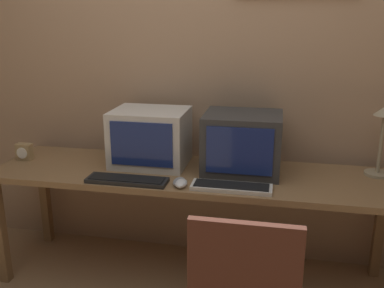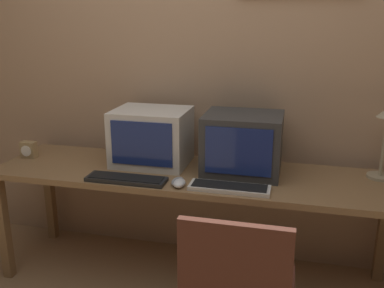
{
  "view_description": "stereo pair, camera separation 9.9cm",
  "coord_description": "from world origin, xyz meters",
  "px_view_note": "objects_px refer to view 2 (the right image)",
  "views": [
    {
      "loc": [
        0.47,
        -1.34,
        1.58
      ],
      "look_at": [
        0.0,
        0.97,
        0.88
      ],
      "focal_mm": 40.0,
      "sensor_mm": 36.0,
      "label": 1
    },
    {
      "loc": [
        0.56,
        -1.32,
        1.58
      ],
      "look_at": [
        0.0,
        0.97,
        0.88
      ],
      "focal_mm": 40.0,
      "sensor_mm": 36.0,
      "label": 2
    }
  ],
  "objects_px": {
    "monitor_left": "(152,137)",
    "monitor_right": "(243,143)",
    "mouse_far_corner": "(178,181)",
    "mouse_near_keyboard": "(179,183)",
    "desk_clock": "(29,150)",
    "keyboard_side": "(229,188)",
    "keyboard_main": "(126,179)"
  },
  "relations": [
    {
      "from": "mouse_near_keyboard",
      "to": "mouse_far_corner",
      "type": "xyz_separation_m",
      "value": [
        -0.02,
        0.03,
        -0.0
      ]
    },
    {
      "from": "mouse_far_corner",
      "to": "monitor_right",
      "type": "bearing_deg",
      "value": 42.67
    },
    {
      "from": "monitor_left",
      "to": "desk_clock",
      "type": "relative_size",
      "value": 4.27
    },
    {
      "from": "keyboard_side",
      "to": "desk_clock",
      "type": "bearing_deg",
      "value": 170.48
    },
    {
      "from": "keyboard_side",
      "to": "mouse_far_corner",
      "type": "bearing_deg",
      "value": 178.52
    },
    {
      "from": "monitor_right",
      "to": "mouse_near_keyboard",
      "type": "xyz_separation_m",
      "value": [
        -0.29,
        -0.32,
        -0.15
      ]
    },
    {
      "from": "keyboard_side",
      "to": "mouse_near_keyboard",
      "type": "bearing_deg",
      "value": -175.41
    },
    {
      "from": "monitor_left",
      "to": "mouse_near_keyboard",
      "type": "relative_size",
      "value": 4.41
    },
    {
      "from": "monitor_left",
      "to": "mouse_far_corner",
      "type": "bearing_deg",
      "value": -50.77
    },
    {
      "from": "monitor_left",
      "to": "monitor_right",
      "type": "distance_m",
      "value": 0.56
    },
    {
      "from": "keyboard_main",
      "to": "keyboard_side",
      "type": "bearing_deg",
      "value": 1.28
    },
    {
      "from": "monitor_right",
      "to": "keyboard_side",
      "type": "relative_size",
      "value": 1.03
    },
    {
      "from": "monitor_right",
      "to": "desk_clock",
      "type": "height_order",
      "value": "monitor_right"
    },
    {
      "from": "keyboard_main",
      "to": "monitor_right",
      "type": "bearing_deg",
      "value": 27.05
    },
    {
      "from": "keyboard_main",
      "to": "mouse_far_corner",
      "type": "height_order",
      "value": "mouse_far_corner"
    },
    {
      "from": "monitor_left",
      "to": "keyboard_side",
      "type": "relative_size",
      "value": 1.05
    },
    {
      "from": "keyboard_main",
      "to": "desk_clock",
      "type": "height_order",
      "value": "desk_clock"
    },
    {
      "from": "monitor_right",
      "to": "mouse_far_corner",
      "type": "xyz_separation_m",
      "value": [
        -0.31,
        -0.29,
        -0.16
      ]
    },
    {
      "from": "mouse_near_keyboard",
      "to": "desk_clock",
      "type": "distance_m",
      "value": 1.11
    },
    {
      "from": "keyboard_side",
      "to": "mouse_far_corner",
      "type": "height_order",
      "value": "mouse_far_corner"
    },
    {
      "from": "mouse_near_keyboard",
      "to": "monitor_right",
      "type": "bearing_deg",
      "value": 47.09
    },
    {
      "from": "keyboard_side",
      "to": "monitor_right",
      "type": "bearing_deg",
      "value": 84.85
    },
    {
      "from": "monitor_right",
      "to": "keyboard_main",
      "type": "xyz_separation_m",
      "value": [
        -0.6,
        -0.31,
        -0.16
      ]
    },
    {
      "from": "monitor_left",
      "to": "monitor_right",
      "type": "bearing_deg",
      "value": -1.83
    },
    {
      "from": "monitor_right",
      "to": "mouse_near_keyboard",
      "type": "relative_size",
      "value": 4.34
    },
    {
      "from": "keyboard_side",
      "to": "desk_clock",
      "type": "xyz_separation_m",
      "value": [
        -1.35,
        0.23,
        0.04
      ]
    },
    {
      "from": "monitor_right",
      "to": "mouse_far_corner",
      "type": "relative_size",
      "value": 3.83
    },
    {
      "from": "mouse_near_keyboard",
      "to": "mouse_far_corner",
      "type": "relative_size",
      "value": 0.88
    },
    {
      "from": "monitor_right",
      "to": "mouse_near_keyboard",
      "type": "bearing_deg",
      "value": -132.91
    },
    {
      "from": "monitor_right",
      "to": "mouse_far_corner",
      "type": "bearing_deg",
      "value": -137.33
    },
    {
      "from": "monitor_left",
      "to": "keyboard_main",
      "type": "relative_size",
      "value": 0.99
    },
    {
      "from": "mouse_near_keyboard",
      "to": "mouse_far_corner",
      "type": "bearing_deg",
      "value": 121.65
    }
  ]
}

